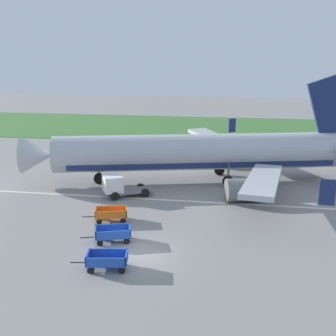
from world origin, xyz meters
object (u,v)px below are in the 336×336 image
Objects in this scene: airplane at (210,153)px; baggage_cart_nearest at (107,260)px; baggage_cart_third_in_row at (111,214)px; baggage_cart_second_in_row at (113,234)px; service_truck_beside_carts at (118,186)px.

baggage_cart_nearest is at bearing -103.82° from airplane.
airplane reaches higher than baggage_cart_third_in_row.
service_truck_beside_carts is at bearing 103.51° from baggage_cart_second_in_row.
airplane reaches higher than baggage_cart_nearest.
baggage_cart_nearest is 0.76× the size of service_truck_beside_carts.
airplane is at bearing 76.18° from baggage_cart_nearest.
baggage_cart_second_in_row is (-5.77, -16.27, -2.45)m from airplane.
airplane is at bearing 60.75° from baggage_cart_third_in_row.
baggage_cart_second_in_row is at bearing -109.54° from airplane.
baggage_cart_second_in_row and baggage_cart_third_in_row have the same top height.
service_truck_beside_carts is (-2.32, 9.67, 0.50)m from baggage_cart_second_in_row.
baggage_cart_third_in_row is 0.76× the size of service_truck_beside_carts.
baggage_cart_nearest is (-4.98, -20.23, -2.45)m from airplane.
service_truck_beside_carts is at bearing 100.32° from baggage_cart_third_in_row.
service_truck_beside_carts is (-3.12, 13.63, 0.50)m from baggage_cart_nearest.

